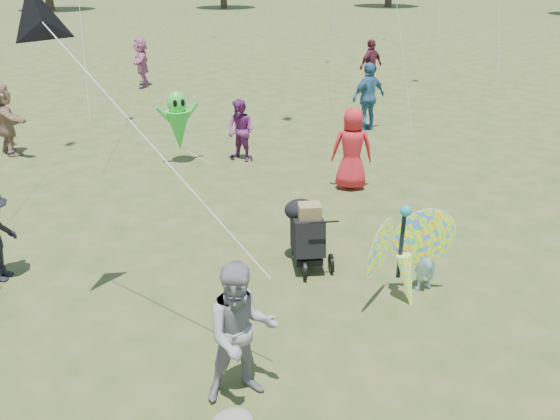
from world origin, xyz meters
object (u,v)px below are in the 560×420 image
object	(u,v)px
crowd_e	(241,131)
alien_kite	(178,124)
butterfly_kite	(404,255)
crowd_a	(352,149)
crowd_d	(5,119)
crowd_j	(142,62)
crowd_h	(371,66)
jogging_stroller	(306,230)
adult_man	(241,333)
crowd_c	(368,97)
child_girl	(426,258)

from	to	relation	value
crowd_e	alien_kite	size ratio (longest dim) A/B	0.86
crowd_e	butterfly_kite	size ratio (longest dim) A/B	0.86
crowd_a	crowd_d	distance (m)	8.61
crowd_e	crowd_j	xyz separation A→B (m)	(0.04, 9.75, 0.17)
crowd_a	crowd_h	bearing A→B (deg)	-97.70
crowd_e	alien_kite	xyz separation A→B (m)	(-1.37, 0.50, 0.22)
crowd_d	jogging_stroller	distance (m)	9.07
butterfly_kite	crowd_h	bearing A→B (deg)	56.54
crowd_a	crowd_h	xyz separation A→B (m)	(5.80, 7.49, 0.08)
adult_man	crowd_h	bearing A→B (deg)	60.42
crowd_c	crowd_h	size ratio (longest dim) A/B	1.00
jogging_stroller	butterfly_kite	size ratio (longest dim) A/B	0.65
crowd_h	crowd_d	bearing A→B (deg)	-6.04
crowd_e	adult_man	bearing A→B (deg)	-47.94
crowd_j	butterfly_kite	distance (m)	16.36
crowd_d	butterfly_kite	size ratio (longest dim) A/B	1.03
adult_man	crowd_a	size ratio (longest dim) A/B	0.96
crowd_d	crowd_h	bearing A→B (deg)	-97.01
crowd_h	butterfly_kite	world-z (taller)	crowd_h
crowd_e	butterfly_kite	distance (m)	6.62
child_girl	crowd_h	bearing A→B (deg)	-118.80
crowd_j	crowd_c	bearing A→B (deg)	41.18
crowd_c	crowd_j	bearing A→B (deg)	-71.30
crowd_c	crowd_j	distance (m)	9.91
crowd_d	crowd_h	xyz separation A→B (m)	(12.19, 1.72, 0.06)
crowd_a	crowd_j	xyz separation A→B (m)	(-1.36, 12.44, 0.04)
crowd_h	adult_man	bearing A→B (deg)	35.55
adult_man	crowd_c	distance (m)	10.96
crowd_d	alien_kite	distance (m)	4.45
child_girl	crowd_a	world-z (taller)	crowd_a
crowd_e	crowd_j	size ratio (longest dim) A/B	0.81
crowd_e	crowd_a	bearing A→B (deg)	2.52
crowd_c	jogging_stroller	world-z (taller)	crowd_c
butterfly_kite	crowd_e	bearing A→B (deg)	87.04
crowd_d	crowd_j	bearing A→B (deg)	-52.07
adult_man	crowd_c	bearing A→B (deg)	58.52
crowd_h	alien_kite	xyz separation A→B (m)	(-8.57, -4.30, 0.01)
crowd_d	jogging_stroller	size ratio (longest dim) A/B	1.58
crowd_d	crowd_j	world-z (taller)	crowd_j
adult_man	butterfly_kite	bearing A→B (deg)	25.24
adult_man	alien_kite	world-z (taller)	alien_kite
crowd_d	crowd_h	distance (m)	12.31
crowd_d	crowd_e	xyz separation A→B (m)	(5.00, -3.08, -0.15)
crowd_a	crowd_c	world-z (taller)	crowd_c
crowd_d	crowd_j	distance (m)	8.36
child_girl	crowd_d	size ratio (longest dim) A/B	0.59
crowd_j	child_girl	bearing A→B (deg)	16.27
crowd_c	crowd_a	bearing A→B (deg)	43.92
crowd_a	alien_kite	size ratio (longest dim) A/B	1.00
crowd_e	crowd_h	size ratio (longest dim) A/B	0.78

